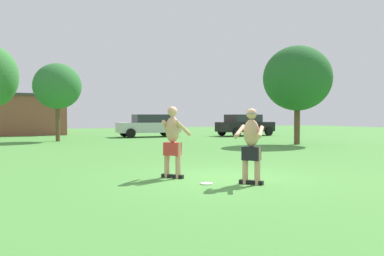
% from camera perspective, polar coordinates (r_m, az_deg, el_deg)
% --- Properties ---
extents(ground_plane, '(80.00, 80.00, 0.00)m').
position_cam_1_polar(ground_plane, '(10.02, 4.51, -6.90)').
color(ground_plane, '#4C8E3D').
extents(player_with_cap, '(0.75, 0.83, 1.67)m').
position_cam_1_polar(player_with_cap, '(9.04, 8.23, -2.03)').
color(player_with_cap, black).
rests_on(player_with_cap, ground_plane).
extents(player_in_red, '(0.75, 0.79, 1.72)m').
position_cam_1_polar(player_in_red, '(9.87, -2.71, -1.68)').
color(player_in_red, black).
rests_on(player_in_red, ground_plane).
extents(frisbee, '(0.28, 0.28, 0.03)m').
position_cam_1_polar(frisbee, '(9.07, 2.04, -7.72)').
color(frisbee, white).
rests_on(frisbee, ground_plane).
extents(car_silver_mid_lot, '(4.40, 2.24, 1.58)m').
position_cam_1_polar(car_silver_mid_lot, '(29.06, -5.98, 0.39)').
color(car_silver_mid_lot, silver).
rests_on(car_silver_mid_lot, ground_plane).
extents(car_black_far_end, '(4.44, 2.33, 1.58)m').
position_cam_1_polar(car_black_far_end, '(30.81, 7.33, 0.46)').
color(car_black_far_end, black).
rests_on(car_black_far_end, ground_plane).
extents(tree_left_field, '(3.53, 3.53, 5.12)m').
position_cam_1_polar(tree_left_field, '(22.12, 14.41, 6.67)').
color(tree_left_field, brown).
rests_on(tree_left_field, ground_plane).
extents(tree_right_field, '(2.76, 2.76, 4.54)m').
position_cam_1_polar(tree_right_field, '(25.26, -18.18, 5.51)').
color(tree_right_field, brown).
rests_on(tree_right_field, ground_plane).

